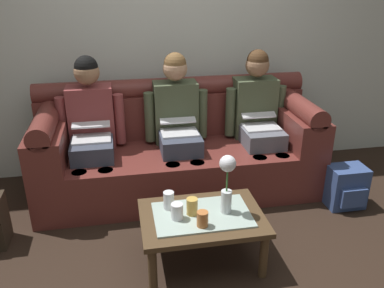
% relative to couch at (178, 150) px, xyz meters
% --- Properties ---
extents(ground_plane, '(14.00, 14.00, 0.00)m').
position_rel_couch_xyz_m(ground_plane, '(0.00, -1.17, -0.37)').
color(ground_plane, black).
extents(back_wall_patterned, '(6.00, 0.12, 2.90)m').
position_rel_couch_xyz_m(back_wall_patterned, '(0.00, 0.53, 1.08)').
color(back_wall_patterned, silver).
rests_on(back_wall_patterned, ground_plane).
extents(couch, '(2.43, 0.88, 0.96)m').
position_rel_couch_xyz_m(couch, '(0.00, 0.00, 0.00)').
color(couch, maroon).
rests_on(couch, ground_plane).
extents(person_left, '(0.56, 0.67, 1.22)m').
position_rel_couch_xyz_m(person_left, '(-0.73, -0.00, 0.29)').
color(person_left, '#383D4C').
rests_on(person_left, ground_plane).
extents(person_middle, '(0.56, 0.67, 1.22)m').
position_rel_couch_xyz_m(person_middle, '(0.00, -0.00, 0.29)').
color(person_middle, '#383D4C').
rests_on(person_middle, ground_plane).
extents(person_right, '(0.56, 0.67, 1.22)m').
position_rel_couch_xyz_m(person_right, '(0.73, -0.00, 0.29)').
color(person_right, '#595B66').
rests_on(person_right, ground_plane).
extents(coffee_table, '(0.82, 0.57, 0.37)m').
position_rel_couch_xyz_m(coffee_table, '(0.00, -1.06, -0.05)').
color(coffee_table, '#47331E').
rests_on(coffee_table, ground_plane).
extents(flower_vase, '(0.11, 0.11, 0.41)m').
position_rel_couch_xyz_m(flower_vase, '(0.16, -1.06, 0.25)').
color(flower_vase, silver).
rests_on(flower_vase, coffee_table).
extents(cup_near_left, '(0.07, 0.07, 0.12)m').
position_rel_couch_xyz_m(cup_near_left, '(-0.21, -0.95, 0.06)').
color(cup_near_left, silver).
rests_on(cup_near_left, coffee_table).
extents(cup_near_right, '(0.07, 0.07, 0.11)m').
position_rel_couch_xyz_m(cup_near_right, '(-0.06, -1.04, 0.06)').
color(cup_near_right, gold).
rests_on(cup_near_right, coffee_table).
extents(cup_far_center, '(0.08, 0.08, 0.11)m').
position_rel_couch_xyz_m(cup_far_center, '(-0.17, -1.08, 0.06)').
color(cup_far_center, silver).
rests_on(cup_far_center, coffee_table).
extents(cup_far_left, '(0.07, 0.07, 0.10)m').
position_rel_couch_xyz_m(cup_far_left, '(-0.03, -1.19, 0.05)').
color(cup_far_left, '#B26633').
rests_on(cup_far_left, coffee_table).
extents(backpack_right, '(0.31, 0.26, 0.36)m').
position_rel_couch_xyz_m(backpack_right, '(1.34, -0.59, -0.19)').
color(backpack_right, '#33477A').
rests_on(backpack_right, ground_plane).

